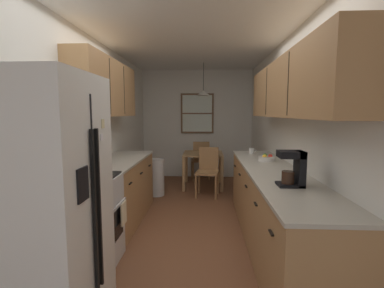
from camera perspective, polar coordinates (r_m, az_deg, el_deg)
The scene contains 24 objects.
ground_plane at distance 4.35m, azimuth -0.21°, elevation -14.44°, with size 12.00×12.00×0.00m, color brown.
wall_left at distance 4.36m, azimuth -18.24°, elevation 2.50°, with size 0.10×9.00×2.55m, color white.
wall_right at distance 4.22m, azimuth 18.43°, elevation 2.37°, with size 0.10×9.00×2.55m, color white.
wall_back at distance 6.72m, azimuth 1.02°, elevation 4.09°, with size 4.40×0.10×2.55m, color white.
ceiling_slab at distance 4.19m, azimuth -0.22°, elevation 20.79°, with size 4.40×9.00×0.08m, color white.
refrigerator at distance 2.29m, azimuth -28.03°, elevation -10.50°, with size 0.76×0.80×1.82m.
stove_range at distance 3.08m, azimuth -21.25°, elevation -14.50°, with size 0.66×0.65×1.10m.
microwave_over_range at distance 2.94m, azimuth -24.22°, elevation 7.52°, with size 0.39×0.60×0.31m.
counter_left at distance 4.15m, azimuth -14.50°, elevation -9.12°, with size 0.64×1.74×0.90m.
upper_cabinets_left at distance 4.02m, azimuth -17.24°, elevation 10.80°, with size 0.33×1.82×0.75m.
counter_right at distance 3.45m, azimuth 16.18°, elevation -12.40°, with size 0.64×3.16×0.90m.
upper_cabinets_right at distance 3.27m, azimuth 19.57°, elevation 10.73°, with size 0.33×2.84×0.63m.
dining_table at distance 5.80m, azimuth 2.29°, elevation -3.04°, with size 0.81×0.78×0.72m.
dining_chair_near at distance 5.22m, azimuth 3.27°, elevation -5.17°, with size 0.46×0.46×0.90m.
dining_chair_far at distance 6.40m, azimuth 1.79°, elevation -3.00°, with size 0.45×0.45×0.90m.
pendant_light at distance 5.73m, azimuth 2.35°, elevation 10.42°, with size 0.28×0.28×0.65m.
back_window at distance 6.64m, azimuth 1.07°, elevation 6.28°, with size 0.78×0.05×0.94m.
trash_bin at distance 5.29m, azimuth -7.25°, elevation -6.78°, with size 0.28×0.28×0.69m, color silver.
storage_canister at distance 3.52m, azimuth -17.45°, elevation -2.98°, with size 0.11×0.11×0.18m.
dish_towel at distance 3.09m, azimuth -13.83°, elevation -13.59°, with size 0.02×0.16×0.24m, color beige.
coffee_maker at distance 2.63m, azimuth 20.20°, elevation -4.60°, with size 0.22×0.18×0.32m.
mug_by_coffeemaker at distance 4.51m, azimuth 12.10°, elevation -1.40°, with size 0.11×0.08×0.09m.
fruit_bowl at distance 3.91m, azimuth 15.03°, elevation -2.79°, with size 0.22×0.22×0.09m.
table_serving_bowl at distance 5.79m, azimuth 2.50°, elevation -1.52°, with size 0.16×0.16×0.06m, color #E0D14C.
Camera 1 is at (0.22, -3.06, 1.55)m, focal length 26.01 mm.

